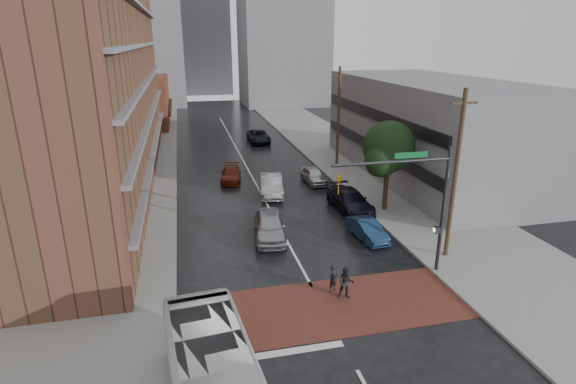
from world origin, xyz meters
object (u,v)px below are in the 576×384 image
suv_travel (259,136)px  car_parked_far (314,175)px  car_travel_c (231,174)px  pedestrian_b (346,283)px  pedestrian_a (333,278)px  car_travel_b (271,185)px  car_parked_near (367,230)px  car_parked_mid (350,201)px  car_travel_a (270,226)px

suv_travel → car_parked_far: bearing=-83.0°
car_travel_c → suv_travel: 16.41m
pedestrian_b → suv_travel: (1.80, 36.77, -0.10)m
pedestrian_a → car_travel_b: (-0.16, 15.74, 0.10)m
car_parked_near → car_parked_mid: bearing=75.6°
car_parked_far → suv_travel: bearing=93.5°
car_travel_b → car_parked_near: size_ratio=1.30×
pedestrian_a → car_travel_c: pedestrian_a is taller
pedestrian_a → car_travel_b: car_travel_b is taller
car_parked_near → car_parked_mid: car_parked_mid is taller
pedestrian_b → car_travel_b: 16.55m
pedestrian_a → pedestrian_b: size_ratio=0.87×
car_travel_b → car_parked_far: 4.97m
pedestrian_a → car_parked_near: size_ratio=0.38×
car_parked_near → car_parked_far: car_parked_far is taller
car_parked_far → car_travel_c: bearing=159.2°
car_travel_a → car_parked_near: 6.39m
suv_travel → car_parked_mid: size_ratio=1.00×
pedestrian_b → car_parked_mid: bearing=83.7°
pedestrian_b → car_parked_near: (3.84, 6.44, -0.21)m
car_travel_b → pedestrian_a: bearing=-81.0°
car_parked_mid → car_travel_c: bearing=125.3°
car_travel_a → car_travel_c: (-1.09, 13.19, -0.22)m
car_travel_a → car_parked_near: (6.19, -1.59, -0.21)m
pedestrian_b → car_parked_far: bearing=93.8°
car_travel_b → car_travel_c: car_travel_b is taller
pedestrian_a → car_travel_a: 7.48m
car_travel_b → car_parked_mid: size_ratio=0.93×
car_parked_far → car_travel_b: bearing=-155.1°
car_travel_c → car_parked_near: bearing=-54.9°
pedestrian_a → car_travel_b: size_ratio=0.29×
car_travel_b → pedestrian_b: bearing=-79.6°
car_parked_far → car_travel_a: bearing=-122.7°
car_parked_near → car_parked_far: 12.43m
pedestrian_a → car_travel_c: 20.63m
pedestrian_b → car_travel_a: 8.36m
car_travel_a → car_parked_mid: car_travel_a is taller
pedestrian_a → pedestrian_b: pedestrian_b is taller
pedestrian_b → car_travel_c: (-3.44, 21.21, -0.22)m
car_parked_mid → car_parked_far: (-0.74, 7.30, -0.09)m
car_travel_a → suv_travel: 29.04m
car_travel_c → car_parked_far: bearing=-9.0°
car_travel_c → suv_travel: suv_travel is taller
pedestrian_b → car_parked_near: bearing=74.5°
car_parked_far → pedestrian_a: bearing=-106.2°
car_parked_mid → car_parked_far: bearing=91.4°
car_parked_mid → suv_travel: bearing=91.9°
car_parked_near → car_parked_mid: size_ratio=0.71×
car_travel_a → suv_travel: bearing=89.9°
pedestrian_a → pedestrian_b: (0.39, -0.81, 0.11)m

